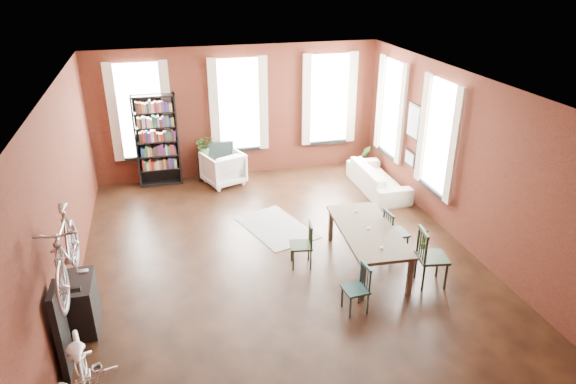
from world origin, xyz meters
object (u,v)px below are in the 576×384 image
object	(u,v)px
console_table	(82,304)
white_armchair	(223,166)
dining_chair_a	(356,289)
bicycle_floor	(77,347)
dining_chair_b	(301,245)
dining_chair_c	(432,257)
cream_sofa	(378,174)
dining_chair_d	(396,233)
bookshelf	(157,141)
dining_table	(367,247)
plant_stand	(205,167)

from	to	relation	value
console_table	white_armchair	bearing A→B (deg)	60.29
dining_chair_a	white_armchair	size ratio (longest dim) A/B	0.89
bicycle_floor	dining_chair_b	bearing A→B (deg)	27.00
white_armchair	dining_chair_c	bearing A→B (deg)	97.95
white_armchair	console_table	distance (m)	5.56
dining_chair_b	dining_chair_c	bearing A→B (deg)	70.41
dining_chair_b	console_table	distance (m)	3.67
dining_chair_b	cream_sofa	world-z (taller)	dining_chair_b
console_table	bicycle_floor	bearing A→B (deg)	-82.20
dining_chair_a	console_table	world-z (taller)	console_table
dining_chair_a	bicycle_floor	world-z (taller)	bicycle_floor
dining_chair_d	bookshelf	xyz separation A→B (m)	(-4.09, 4.44, 0.66)
dining_table	white_armchair	bearing A→B (deg)	118.37
cream_sofa	dining_chair_b	bearing A→B (deg)	135.48
dining_chair_c	cream_sofa	xyz separation A→B (m)	(0.69, 3.78, -0.10)
dining_table	dining_chair_a	world-z (taller)	dining_chair_a
dining_table	bookshelf	distance (m)	5.84
dining_chair_b	plant_stand	size ratio (longest dim) A/B	1.31
white_armchair	bicycle_floor	world-z (taller)	bicycle_floor
dining_chair_c	bicycle_floor	distance (m)	5.55
dining_chair_b	cream_sofa	xyz separation A→B (m)	(2.65, 2.70, -0.01)
dining_chair_a	bicycle_floor	bearing A→B (deg)	-76.70
dining_chair_b	bicycle_floor	distance (m)	4.33
dining_table	plant_stand	distance (m)	5.23
dining_chair_a	white_armchair	distance (m)	5.63
bookshelf	console_table	bearing A→B (deg)	-103.83
bookshelf	white_armchair	size ratio (longest dim) A/B	2.47
bookshelf	plant_stand	bearing A→B (deg)	0.00
white_armchair	bookshelf	bearing A→B (deg)	-34.67
dining_chair_c	plant_stand	bearing A→B (deg)	39.07
plant_stand	white_armchair	bearing A→B (deg)	-42.81
cream_sofa	bicycle_floor	bearing A→B (deg)	132.05
bookshelf	plant_stand	size ratio (longest dim) A/B	3.47
dining_chair_d	bicycle_floor	distance (m)	5.79
dining_chair_c	console_table	distance (m)	5.54
white_armchair	plant_stand	bearing A→B (deg)	-63.41
dining_chair_b	bicycle_floor	size ratio (longest dim) A/B	0.42
dining_chair_a	bookshelf	size ratio (longest dim) A/B	0.36
dining_chair_c	console_table	size ratio (longest dim) A/B	1.28
bicycle_floor	dining_table	bearing A→B (deg)	16.51
dining_chair_d	white_armchair	bearing A→B (deg)	29.56
dining_chair_a	console_table	distance (m)	4.09
dining_chair_c	bookshelf	world-z (taller)	bookshelf
dining_chair_b	console_table	size ratio (longest dim) A/B	1.04
dining_chair_c	white_armchair	bearing A→B (deg)	37.50
dining_chair_d	plant_stand	distance (m)	5.37
dining_chair_b	cream_sofa	size ratio (longest dim) A/B	0.40
dining_chair_a	bicycle_floor	distance (m)	4.04
dining_table	dining_chair_b	xyz separation A→B (m)	(-1.14, 0.27, 0.06)
console_table	plant_stand	world-z (taller)	console_table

